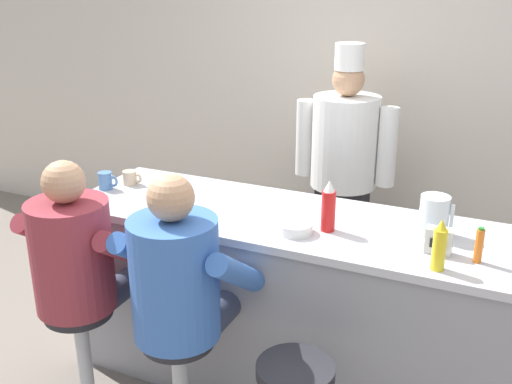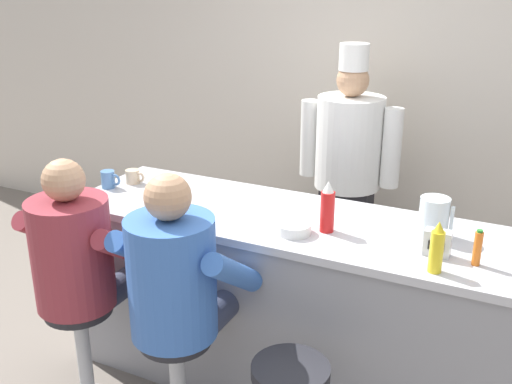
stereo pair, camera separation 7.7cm
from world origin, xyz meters
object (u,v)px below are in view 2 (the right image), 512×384
object	(u,v)px
cereal_bowl	(294,228)
coffee_mug_tan	(133,177)
hot_sauce_bottle_orange	(478,248)
coffee_mug_blue	(109,179)
mustard_bottle_yellow	(437,248)
water_pitcher_clear	(434,218)
diner_seated_maroon	(78,260)
diner_seated_blue	(177,284)
ketchup_bottle_red	(327,208)
napkin_dispenser_chrome	(437,243)
breakfast_plate	(175,208)
cook_in_whites_near	(348,164)

from	to	relation	value
cereal_bowl	coffee_mug_tan	world-z (taller)	coffee_mug_tan
hot_sauce_bottle_orange	coffee_mug_blue	distance (m)	2.02
mustard_bottle_yellow	water_pitcher_clear	world-z (taller)	mustard_bottle_yellow
mustard_bottle_yellow	diner_seated_maroon	bearing A→B (deg)	-167.90
diner_seated_blue	cereal_bowl	bearing A→B (deg)	49.97
cereal_bowl	hot_sauce_bottle_orange	bearing A→B (deg)	2.79
ketchup_bottle_red	cereal_bowl	xyz separation A→B (m)	(-0.13, -0.09, -0.09)
coffee_mug_tan	diner_seated_maroon	size ratio (longest dim) A/B	0.09
hot_sauce_bottle_orange	water_pitcher_clear	world-z (taller)	water_pitcher_clear
water_pitcher_clear	hot_sauce_bottle_orange	bearing A→B (deg)	-43.65
ketchup_bottle_red	coffee_mug_blue	size ratio (longest dim) A/B	2.01
coffee_mug_blue	diner_seated_blue	world-z (taller)	diner_seated_blue
hot_sauce_bottle_orange	napkin_dispenser_chrome	world-z (taller)	hot_sauce_bottle_orange
mustard_bottle_yellow	cereal_bowl	xyz separation A→B (m)	(-0.67, 0.10, -0.08)
diner_seated_blue	napkin_dispenser_chrome	bearing A→B (deg)	26.19
hot_sauce_bottle_orange	mustard_bottle_yellow	bearing A→B (deg)	-136.05
breakfast_plate	coffee_mug_blue	bearing A→B (deg)	166.07
mustard_bottle_yellow	hot_sauce_bottle_orange	xyz separation A→B (m)	(0.14, 0.14, -0.03)
water_pitcher_clear	diner_seated_blue	bearing A→B (deg)	-144.33
coffee_mug_tan	breakfast_plate	bearing A→B (deg)	-29.39
ketchup_bottle_red	diner_seated_maroon	world-z (taller)	diner_seated_maroon
napkin_dispenser_chrome	water_pitcher_clear	bearing A→B (deg)	106.08
ketchup_bottle_red	coffee_mug_tan	bearing A→B (deg)	172.98
cereal_bowl	coffee_mug_blue	distance (m)	1.21
water_pitcher_clear	diner_seated_maroon	world-z (taller)	diner_seated_maroon
coffee_mug_blue	diner_seated_maroon	bearing A→B (deg)	-65.90
diner_seated_maroon	breakfast_plate	bearing A→B (deg)	57.23
water_pitcher_clear	breakfast_plate	xyz separation A→B (m)	(-1.26, -0.26, -0.08)
cook_in_whites_near	water_pitcher_clear	bearing A→B (deg)	-53.80
mustard_bottle_yellow	napkin_dispenser_chrome	world-z (taller)	mustard_bottle_yellow
cereal_bowl	diner_seated_blue	xyz separation A→B (m)	(-0.37, -0.45, -0.17)
cook_in_whites_near	cereal_bowl	bearing A→B (deg)	-83.84
coffee_mug_blue	coffee_mug_tan	bearing A→B (deg)	58.07
mustard_bottle_yellow	diner_seated_blue	xyz separation A→B (m)	(-1.05, -0.35, -0.25)
water_pitcher_clear	coffee_mug_blue	distance (m)	1.80
cereal_bowl	napkin_dispenser_chrome	distance (m)	0.65
mustard_bottle_yellow	coffee_mug_blue	distance (m)	1.89
cereal_bowl	napkin_dispenser_chrome	xyz separation A→B (m)	(0.65, 0.06, 0.03)
hot_sauce_bottle_orange	water_pitcher_clear	size ratio (longest dim) A/B	0.83
cereal_bowl	napkin_dispenser_chrome	world-z (taller)	napkin_dispenser_chrome
cereal_bowl	coffee_mug_tan	size ratio (longest dim) A/B	1.33
ketchup_bottle_red	napkin_dispenser_chrome	xyz separation A→B (m)	(0.52, -0.03, -0.06)
mustard_bottle_yellow	cook_in_whites_near	xyz separation A→B (m)	(-0.81, 1.35, -0.14)
hot_sauce_bottle_orange	napkin_dispenser_chrome	size ratio (longest dim) A/B	1.37
cereal_bowl	coffee_mug_blue	world-z (taller)	coffee_mug_blue
ketchup_bottle_red	cereal_bowl	size ratio (longest dim) A/B	1.52
coffee_mug_tan	coffee_mug_blue	xyz separation A→B (m)	(-0.08, -0.12, 0.01)
coffee_mug_tan	cook_in_whites_near	xyz separation A→B (m)	(0.99, 1.00, -0.07)
ketchup_bottle_red	hot_sauce_bottle_orange	size ratio (longest dim) A/B	1.57
hot_sauce_bottle_orange	coffee_mug_blue	world-z (taller)	hot_sauce_bottle_orange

